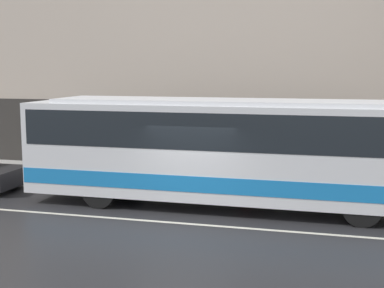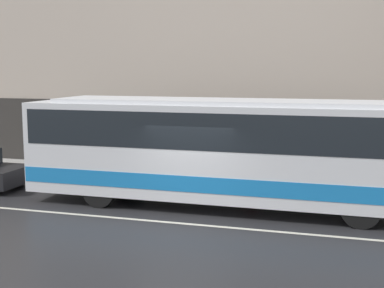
{
  "view_description": "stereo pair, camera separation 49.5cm",
  "coord_description": "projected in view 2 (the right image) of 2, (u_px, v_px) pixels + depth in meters",
  "views": [
    {
      "loc": [
        3.73,
        -13.17,
        4.07
      ],
      "look_at": [
        -0.29,
        2.03,
        1.84
      ],
      "focal_mm": 50.0,
      "sensor_mm": 36.0,
      "label": 1
    },
    {
      "loc": [
        4.21,
        -13.03,
        4.07
      ],
      "look_at": [
        -0.29,
        2.03,
        1.84
      ],
      "focal_mm": 50.0,
      "sensor_mm": 36.0,
      "label": 2
    }
  ],
  "objects": [
    {
      "name": "pedestrian_waiting",
      "position": [
        250.0,
        162.0,
        18.2
      ],
      "size": [
        0.36,
        0.36,
        1.57
      ],
      "color": "maroon",
      "rests_on": "sidewalk"
    },
    {
      "name": "lane_stripe",
      "position": [
        181.0,
        223.0,
        14.13
      ],
      "size": [
        54.0,
        0.14,
        0.01
      ],
      "color": "beige",
      "rests_on": "ground_plane"
    },
    {
      "name": "transit_bus",
      "position": [
        217.0,
        147.0,
        15.67
      ],
      "size": [
        11.37,
        2.56,
        3.17
      ],
      "color": "silver",
      "rests_on": "ground_plane"
    },
    {
      "name": "building_facade",
      "position": [
        236.0,
        20.0,
        19.77
      ],
      "size": [
        60.0,
        0.35,
        12.08
      ],
      "color": "#B7A899",
      "rests_on": "ground_plane"
    },
    {
      "name": "sidewalk",
      "position": [
        226.0,
        180.0,
        19.18
      ],
      "size": [
        60.0,
        2.67,
        0.18
      ],
      "color": "#A09E99",
      "rests_on": "ground_plane"
    },
    {
      "name": "ground_plane",
      "position": [
        181.0,
        223.0,
        14.13
      ],
      "size": [
        60.0,
        60.0,
        0.0
      ],
      "primitive_type": "plane",
      "color": "#262628"
    }
  ]
}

